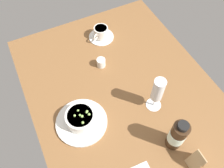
% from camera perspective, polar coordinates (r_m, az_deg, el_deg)
% --- Properties ---
extents(ground_plane, '(1.10, 0.84, 0.03)m').
position_cam_1_polar(ground_plane, '(1.09, 2.56, -2.11)').
color(ground_plane, brown).
extents(porridge_bowl, '(0.22, 0.22, 0.08)m').
position_cam_1_polar(porridge_bowl, '(0.98, -7.71, -8.69)').
color(porridge_bowl, silver).
rests_on(porridge_bowl, ground_plane).
extents(coffee_cup, '(0.14, 0.14, 0.07)m').
position_cam_1_polar(coffee_cup, '(1.28, -2.75, 12.46)').
color(coffee_cup, silver).
rests_on(coffee_cup, ground_plane).
extents(creamer_jug, '(0.04, 0.05, 0.05)m').
position_cam_1_polar(creamer_jug, '(1.15, -2.68, 5.37)').
color(creamer_jug, silver).
rests_on(creamer_jug, ground_plane).
extents(wine_glass, '(0.07, 0.07, 0.19)m').
position_cam_1_polar(wine_glass, '(0.96, 11.26, -1.75)').
color(wine_glass, white).
rests_on(wine_glass, ground_plane).
extents(sauce_bottle_brown, '(0.06, 0.06, 0.18)m').
position_cam_1_polar(sauce_bottle_brown, '(0.93, 15.85, -12.15)').
color(sauce_bottle_brown, '#382314').
rests_on(sauce_bottle_brown, ground_plane).
extents(menu_card, '(0.05, 0.06, 0.10)m').
position_cam_1_polar(menu_card, '(0.95, 20.56, -17.14)').
color(menu_card, tan).
rests_on(menu_card, ground_plane).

